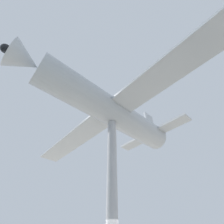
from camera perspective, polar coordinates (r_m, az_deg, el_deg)
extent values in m
cylinder|color=#B7B7BC|center=(7.92, 0.00, -26.52)|extent=(0.52, 0.52, 7.57)
cylinder|color=#B2B7BC|center=(10.20, 0.00, 0.00)|extent=(3.81, 10.40, 1.85)
cube|color=#B2B7BC|center=(10.20, 0.00, 0.00)|extent=(20.07, 5.67, 0.18)
cube|color=#B2B7BC|center=(13.13, 14.93, -8.27)|extent=(6.51, 2.24, 0.18)
cube|color=#B2B7BC|center=(13.74, 14.14, -4.40)|extent=(0.39, 1.11, 2.13)
cone|color=#B2B7BC|center=(8.85, -30.41, 16.76)|extent=(1.80, 1.59, 1.57)
sphere|color=black|center=(8.95, -35.46, 19.04)|extent=(0.44, 0.44, 0.44)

